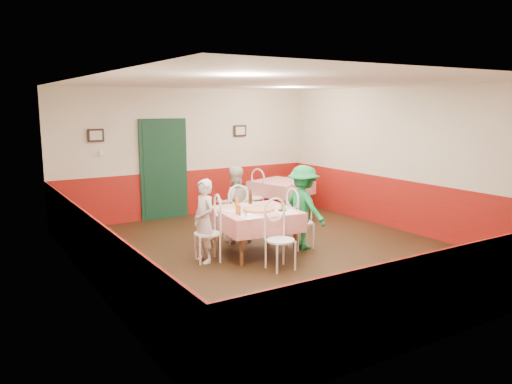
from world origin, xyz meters
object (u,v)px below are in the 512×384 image
chair_left (207,234)px  beer_bottle (250,198)px  second_table (281,198)px  chair_second_a (253,198)px  main_table (256,232)px  chair_second_b (301,200)px  chair_far (236,217)px  glass_c (237,202)px  glass_a (238,210)px  glass_b (283,206)px  chair_right (301,223)px  wallet (282,210)px  diner_left (204,221)px  chair_near (281,240)px  diner_far (234,204)px  diner_right (303,207)px  pizza (259,209)px

chair_left → beer_bottle: 1.10m
second_table → chair_second_a: chair_second_a is taller
main_table → chair_second_b: chair_second_b is taller
main_table → chair_left: bearing=173.8°
chair_far → glass_c: chair_far is taller
glass_a → glass_b: size_ratio=1.12×
chair_left → chair_right: bearing=95.8°
glass_a → wallet: size_ratio=1.35×
second_table → diner_left: diner_left is taller
second_table → chair_second_a: 0.75m
chair_near → glass_a: size_ratio=6.05×
diner_left → chair_second_b: bearing=113.7°
main_table → diner_far: diner_far is taller
diner_far → diner_right: 1.27m
chair_far → wallet: (0.20, -1.18, 0.32)m
chair_far → glass_a: (-0.53, -1.03, 0.38)m
glass_b → glass_c: glass_b is taller
diner_far → chair_second_a: bearing=-117.5°
chair_near → glass_b: size_ratio=6.79×
diner_left → glass_c: bearing=111.2°
chair_second_a → chair_near: bearing=-43.2°
second_table → glass_c: 2.94m
chair_left → pizza: size_ratio=1.83×
diner_far → main_table: bearing=97.8°
main_table → diner_left: 0.94m
glass_c → wallet: (0.40, -0.77, -0.05)m
chair_right → diner_right: diner_right is taller
chair_left → chair_far: bearing=140.8°
chair_far → diner_right: diner_right is taller
second_table → chair_near: (-2.20, -3.16, 0.08)m
chair_left → pizza: bearing=91.2°
second_table → chair_left: (-2.95, -2.23, 0.08)m
chair_left → wallet: 1.25m
main_table → beer_bottle: bearing=72.2°
chair_left → glass_a: glass_a is taller
second_table → glass_b: 3.18m
main_table → wallet: (0.29, -0.33, 0.40)m
chair_right → glass_b: size_ratio=6.79×
main_table → chair_far: 0.85m
glass_a → diner_right: size_ratio=0.10×
glass_a → glass_b: bearing=-7.4°
glass_c → wallet: 0.87m
glass_c → second_table: bearing=40.3°
chair_second_b → wallet: 2.65m
chair_far → chair_near: 1.70m
chair_second_a → diner_left: diner_left is taller
pizza → diner_left: size_ratio=0.37×
chair_near → beer_bottle: bearing=81.9°
chair_left → wallet: bearing=81.7°
diner_left → diner_right: size_ratio=0.92×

